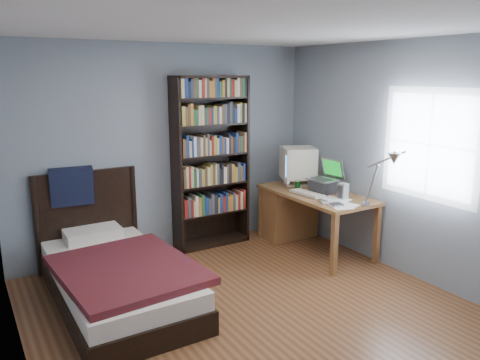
{
  "coord_description": "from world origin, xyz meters",
  "views": [
    {
      "loc": [
        -2.15,
        -3.13,
        2.15
      ],
      "look_at": [
        0.25,
        0.82,
        1.09
      ],
      "focal_mm": 35.0,
      "sensor_mm": 36.0,
      "label": 1
    }
  ],
  "objects_px": {
    "keyboard": "(307,193)",
    "soda_can": "(298,186)",
    "crt_monitor": "(297,164)",
    "bed": "(114,273)",
    "laptop": "(323,183)",
    "bookshelf": "(211,163)",
    "speaker": "(343,191)",
    "desk_lamp": "(390,164)",
    "desk": "(294,209)"
  },
  "relations": [
    {
      "from": "keyboard",
      "to": "soda_can",
      "type": "distance_m",
      "value": 0.26
    },
    {
      "from": "crt_monitor",
      "to": "bed",
      "type": "relative_size",
      "value": 0.27
    },
    {
      "from": "crt_monitor",
      "to": "laptop",
      "type": "xyz_separation_m",
      "value": [
        0.04,
        -0.48,
        -0.17
      ]
    },
    {
      "from": "bookshelf",
      "to": "crt_monitor",
      "type": "bearing_deg",
      "value": -20.65
    },
    {
      "from": "crt_monitor",
      "to": "bookshelf",
      "type": "height_order",
      "value": "bookshelf"
    },
    {
      "from": "speaker",
      "to": "bed",
      "type": "distance_m",
      "value": 2.68
    },
    {
      "from": "soda_can",
      "to": "bed",
      "type": "xyz_separation_m",
      "value": [
        -2.4,
        -0.2,
        -0.53
      ]
    },
    {
      "from": "speaker",
      "to": "soda_can",
      "type": "distance_m",
      "value": 0.64
    },
    {
      "from": "desk_lamp",
      "to": "soda_can",
      "type": "relative_size",
      "value": 6.13
    },
    {
      "from": "desk",
      "to": "keyboard",
      "type": "distance_m",
      "value": 0.57
    },
    {
      "from": "laptop",
      "to": "soda_can",
      "type": "relative_size",
      "value": 3.69
    },
    {
      "from": "desk",
      "to": "laptop",
      "type": "xyz_separation_m",
      "value": [
        0.08,
        -0.45,
        0.43
      ]
    },
    {
      "from": "desk",
      "to": "keyboard",
      "type": "xyz_separation_m",
      "value": [
        -0.16,
        -0.44,
        0.33
      ]
    },
    {
      "from": "desk",
      "to": "desk_lamp",
      "type": "bearing_deg",
      "value": -91.59
    },
    {
      "from": "speaker",
      "to": "desk_lamp",
      "type": "bearing_deg",
      "value": -106.07
    },
    {
      "from": "crt_monitor",
      "to": "laptop",
      "type": "relative_size",
      "value": 1.43
    },
    {
      "from": "laptop",
      "to": "bookshelf",
      "type": "xyz_separation_m",
      "value": [
        -1.08,
        0.87,
        0.22
      ]
    },
    {
      "from": "keyboard",
      "to": "bed",
      "type": "bearing_deg",
      "value": 173.33
    },
    {
      "from": "soda_can",
      "to": "bookshelf",
      "type": "xyz_separation_m",
      "value": [
        -0.9,
        0.61,
        0.28
      ]
    },
    {
      "from": "laptop",
      "to": "speaker",
      "type": "bearing_deg",
      "value": -90.78
    },
    {
      "from": "desk",
      "to": "bookshelf",
      "type": "distance_m",
      "value": 1.27
    },
    {
      "from": "desk",
      "to": "bed",
      "type": "relative_size",
      "value": 0.7
    },
    {
      "from": "desk",
      "to": "laptop",
      "type": "bearing_deg",
      "value": -79.77
    },
    {
      "from": "keyboard",
      "to": "bookshelf",
      "type": "relative_size",
      "value": 0.21
    },
    {
      "from": "crt_monitor",
      "to": "bookshelf",
      "type": "relative_size",
      "value": 0.28
    },
    {
      "from": "desk",
      "to": "desk_lamp",
      "type": "relative_size",
      "value": 2.23
    },
    {
      "from": "laptop",
      "to": "soda_can",
      "type": "height_order",
      "value": "laptop"
    },
    {
      "from": "desk_lamp",
      "to": "keyboard",
      "type": "xyz_separation_m",
      "value": [
        -0.11,
        1.11,
        -0.53
      ]
    },
    {
      "from": "crt_monitor",
      "to": "soda_can",
      "type": "distance_m",
      "value": 0.35
    },
    {
      "from": "desk_lamp",
      "to": "bookshelf",
      "type": "distance_m",
      "value": 2.2
    },
    {
      "from": "crt_monitor",
      "to": "desk_lamp",
      "type": "height_order",
      "value": "desk_lamp"
    },
    {
      "from": "crt_monitor",
      "to": "bed",
      "type": "height_order",
      "value": "crt_monitor"
    },
    {
      "from": "speaker",
      "to": "soda_can",
      "type": "bearing_deg",
      "value": 99.68
    },
    {
      "from": "desk_lamp",
      "to": "keyboard",
      "type": "relative_size",
      "value": 1.52
    },
    {
      "from": "laptop",
      "to": "keyboard",
      "type": "height_order",
      "value": "laptop"
    },
    {
      "from": "speaker",
      "to": "bookshelf",
      "type": "distance_m",
      "value": 1.65
    },
    {
      "from": "crt_monitor",
      "to": "desk_lamp",
      "type": "bearing_deg",
      "value": -93.11
    },
    {
      "from": "desk_lamp",
      "to": "bed",
      "type": "xyz_separation_m",
      "value": [
        -2.47,
        1.16,
        -1.02
      ]
    },
    {
      "from": "crt_monitor",
      "to": "speaker",
      "type": "relative_size",
      "value": 3.17
    },
    {
      "from": "bookshelf",
      "to": "bed",
      "type": "bearing_deg",
      "value": -151.76
    },
    {
      "from": "laptop",
      "to": "keyboard",
      "type": "distance_m",
      "value": 0.26
    },
    {
      "from": "speaker",
      "to": "desk",
      "type": "bearing_deg",
      "value": 88.5
    },
    {
      "from": "soda_can",
      "to": "speaker",
      "type": "bearing_deg",
      "value": -73.34
    },
    {
      "from": "desk_lamp",
      "to": "speaker",
      "type": "bearing_deg",
      "value": 80.92
    },
    {
      "from": "crt_monitor",
      "to": "bookshelf",
      "type": "bearing_deg",
      "value": 159.35
    },
    {
      "from": "desk",
      "to": "speaker",
      "type": "distance_m",
      "value": 0.9
    },
    {
      "from": "keyboard",
      "to": "soda_can",
      "type": "relative_size",
      "value": 4.04
    },
    {
      "from": "speaker",
      "to": "bed",
      "type": "xyz_separation_m",
      "value": [
        -2.59,
        0.41,
        -0.57
      ]
    },
    {
      "from": "keyboard",
      "to": "speaker",
      "type": "relative_size",
      "value": 2.42
    },
    {
      "from": "desk",
      "to": "soda_can",
      "type": "bearing_deg",
      "value": -119.46
    }
  ]
}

